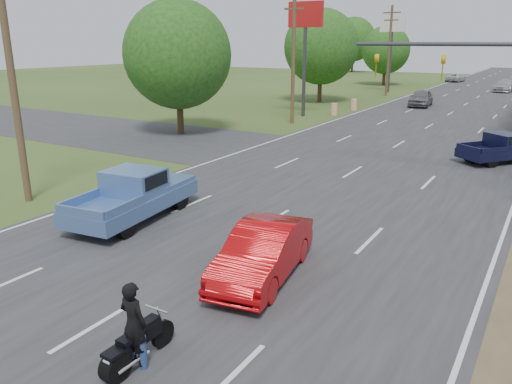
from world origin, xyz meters
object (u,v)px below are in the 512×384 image
Objects in this scene: navy_pickup at (504,148)px; distant_car_white at (456,78)px; distant_car_grey at (421,98)px; motorcycle at (134,348)px; red_convertible at (263,252)px; blue_pickup at (136,194)px; rider at (134,328)px; distant_car_silver at (505,86)px.

navy_pickup is 1.04× the size of distant_car_white.
navy_pickup is 23.72m from distant_car_grey.
distant_car_white is at bearing 96.53° from motorcycle.
red_convertible reaches higher than motorcycle.
blue_pickup is (-6.15, 6.40, 0.47)m from motorcycle.
distant_car_grey is at bearing 102.24° from distant_car_white.
distant_car_grey is (-5.35, 44.50, 0.38)m from motorcycle.
distant_car_silver is at bearing -89.50° from rider.
blue_pickup reaches higher than distant_car_silver.
distant_car_grey is at bearing 81.81° from blue_pickup.
distant_car_silver reaches higher than motorcycle.
blue_pickup is 1.18× the size of distant_car_grey.
motorcycle is 23.15m from navy_pickup.
distant_car_grey is at bearing 88.37° from red_convertible.
blue_pickup is 38.11m from distant_car_grey.
red_convertible is 0.94× the size of navy_pickup.
rider is at bearing -101.63° from red_convertible.
motorcycle is 0.40× the size of distant_car_grey.
blue_pickup is 1.07× the size of distant_car_silver.
blue_pickup is (-6.32, 1.76, 0.17)m from red_convertible.
blue_pickup is 19.36m from navy_pickup.
distant_car_silver is (6.18, 58.73, -0.14)m from blue_pickup.
blue_pickup is at bearing 134.39° from motorcycle.
rider reaches higher than distant_car_white.
rider is (0.00, 0.04, 0.43)m from motorcycle.
motorcycle is at bearing 103.34° from distant_car_white.
distant_car_silver is 1.15× the size of distant_car_white.
rider is at bearing -85.94° from distant_car_silver.
navy_pickup is at bearing -80.34° from distant_car_silver.
blue_pickup is at bearing 154.91° from red_convertible.
motorcycle is 8.89m from blue_pickup.
red_convertible is 2.59× the size of rider.
motorcycle is at bearing -88.24° from distant_car_grey.
blue_pickup is at bearing -96.30° from distant_car_grey.
distant_car_grey is at bearing -100.54° from distant_car_silver.
rider is at bearing -52.95° from blue_pickup.
rider is 23.12m from navy_pickup.
blue_pickup reaches higher than motorcycle.
red_convertible is 74.78m from distant_car_white.
motorcycle is at bearing -101.62° from red_convertible.
distant_car_white reaches higher than motorcycle.
rider is (-0.17, -4.60, 0.13)m from red_convertible.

